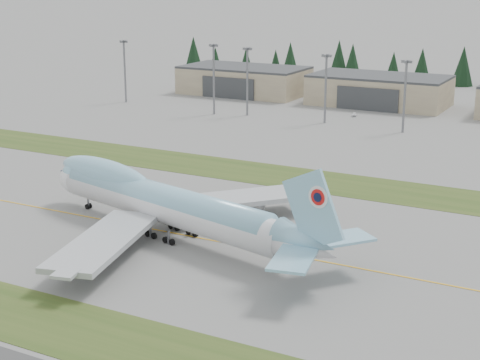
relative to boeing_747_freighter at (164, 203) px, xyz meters
The scene contains 10 objects.
ground 9.12m from the boeing_747_freighter, 11.57° to the left, with size 7000.00×7000.00×0.00m, color slate.
grass_strip_near 37.73m from the boeing_747_freighter, 79.71° to the right, with size 400.00×14.00×0.08m, color #2F4719.
grass_strip_far 47.23m from the boeing_747_freighter, 81.83° to the left, with size 400.00×18.00×0.08m, color #2F4719.
taxiway_line_main 9.12m from the boeing_747_freighter, 11.57° to the left, with size 400.00×0.40×0.02m, color gold.
boeing_747_freighter is the anchor object (origin of this frame).
hangar_left 163.99m from the boeing_747_freighter, 112.72° to the left, with size 48.00×26.60×10.80m.
hangar_center 151.49m from the boeing_747_freighter, 93.16° to the left, with size 48.00×26.60×10.80m.
floodlight_masts 112.13m from the boeing_747_freighter, 100.62° to the left, with size 155.69×8.91×24.48m.
service_vehicle_a 126.52m from the boeing_747_freighter, 93.94° to the left, with size 1.46×3.62×1.23m, color white.
conifer_belt 213.29m from the boeing_747_freighter, 88.28° to the left, with size 274.86×15.11×16.98m.
Camera 1 is at (64.36, -105.91, 45.58)m, focal length 55.00 mm.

